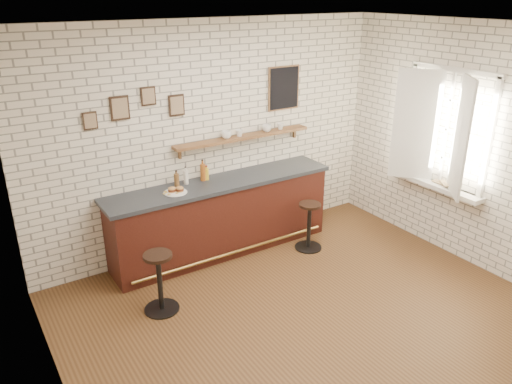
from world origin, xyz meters
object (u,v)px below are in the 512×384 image
bitters_bottle_white (186,177)px  bitters_bottle_amber (203,172)px  shelf_cup_b (239,133)px  ciabatta_sandwich (176,189)px  sandwich_plate (175,192)px  bar_stool_right (309,224)px  shelf_cup_a (226,135)px  bar_stool_left (160,280)px  book_lower (439,184)px  shelf_cup_d (280,126)px  bar_counter (222,217)px  bitters_bottle_brown (177,180)px  condiment_bottle_yellow (207,174)px  shelf_cup_c (267,128)px  book_upper (441,183)px

bitters_bottle_white → bitters_bottle_amber: 0.24m
bitters_bottle_white → shelf_cup_b: shelf_cup_b is taller
ciabatta_sandwich → sandwich_plate: bearing=180.0°
bitters_bottle_amber → bar_stool_right: bearing=-31.0°
shelf_cup_a → shelf_cup_b: size_ratio=1.36×
bar_stool_left → book_lower: bearing=-9.9°
ciabatta_sandwich → shelf_cup_d: (1.71, 0.24, 0.49)m
bar_counter → sandwich_plate: (-0.66, -0.04, 0.51)m
shelf_cup_b → bar_stool_right: bearing=-102.2°
ciabatta_sandwich → bar_stool_left: (-0.58, -0.78, -0.68)m
bitters_bottle_brown → condiment_bottle_yellow: bitters_bottle_brown is taller
bar_counter → shelf_cup_a: size_ratio=23.80×
bar_stool_right → shelf_cup_c: bearing=103.7°
ciabatta_sandwich → condiment_bottle_yellow: (0.52, 0.20, 0.04)m
bar_stool_left → condiment_bottle_yellow: bearing=41.5°
shelf_cup_d → condiment_bottle_yellow: bearing=-169.7°
sandwich_plate → condiment_bottle_yellow: (0.53, 0.20, 0.07)m
bitters_bottle_brown → bitters_bottle_amber: bearing=-0.0°
shelf_cup_a → book_upper: size_ratio=0.56×
bar_counter → ciabatta_sandwich: size_ratio=15.33×
condiment_bottle_yellow → book_upper: 3.06m
bitters_bottle_brown → bitters_bottle_white: 0.13m
sandwich_plate → shelf_cup_a: size_ratio=2.15×
shelf_cup_a → bar_stool_right: bearing=-84.3°
bitters_bottle_brown → shelf_cup_c: (1.39, 0.05, 0.46)m
bitters_bottle_brown → bar_stool_left: 1.39m
shelf_cup_c → book_lower: 2.39m
ciabatta_sandwich → shelf_cup_c: size_ratio=1.60×
ciabatta_sandwich → bitters_bottle_amber: bearing=22.8°
sandwich_plate → shelf_cup_a: bearing=15.8°
bitters_bottle_white → shelf_cup_b: size_ratio=2.43×
bar_stool_left → book_upper: (3.68, -0.68, 0.59)m
shelf_cup_c → shelf_cup_d: bearing=-89.8°
condiment_bottle_yellow → bar_stool_right: condiment_bottle_yellow is taller
bitters_bottle_white → bitters_bottle_amber: (0.24, -0.00, 0.02)m
bar_stool_right → shelf_cup_b: shelf_cup_b is taller
bitters_bottle_brown → shelf_cup_c: size_ratio=1.64×
bitters_bottle_brown → shelf_cup_b: bearing=2.8°
ciabatta_sandwich → bar_stool_left: bearing=-126.8°
condiment_bottle_yellow → bar_stool_right: size_ratio=0.29×
shelf_cup_d → book_lower: bearing=-42.3°
shelf_cup_b → bar_counter: bearing=155.4°
bitters_bottle_amber → shelf_cup_c: 1.10m
book_lower → bitters_bottle_white: bearing=151.1°
bar_counter → book_lower: 2.88m
bitters_bottle_brown → shelf_cup_a: size_ratio=1.60×
bitters_bottle_amber → shelf_cup_a: bearing=6.9°
bitters_bottle_brown → shelf_cup_a: shelf_cup_a is taller
bitters_bottle_white → condiment_bottle_yellow: size_ratio=1.21×
shelf_cup_a → book_lower: 2.86m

